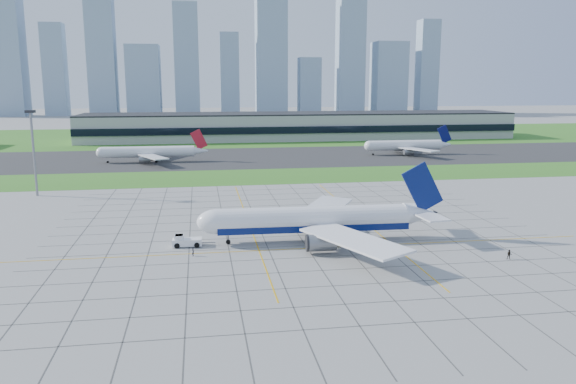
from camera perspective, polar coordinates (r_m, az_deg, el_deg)
name	(u,v)px	position (r m, az deg, el deg)	size (l,w,h in m)	color
ground	(306,246)	(117.41, 1.81, -5.47)	(1400.00, 1400.00, 0.00)	#9A9A95
grass_median	(259,176)	(204.43, -2.92, 1.59)	(700.00, 35.00, 0.04)	#347220
asphalt_taxiway	(247,157)	(258.62, -4.23, 3.54)	(700.00, 75.00, 0.04)	#383838
grass_far	(232,136)	(367.72, -5.70, 5.71)	(700.00, 145.00, 0.04)	#347220
apron_markings	(298,232)	(127.98, 1.07, -4.07)	(120.00, 130.00, 0.03)	#474744
terminal	(300,126)	(346.87, 1.19, 6.75)	(260.00, 43.00, 15.80)	#B7B7B2
light_mast	(33,142)	(183.01, -24.50, 4.63)	(2.50, 2.50, 25.60)	gray
city_skyline	(208,60)	(631.26, -8.09, 13.18)	(523.00, 32.40, 160.00)	#8FA6BB
airliner	(315,220)	(119.72, 2.76, -2.88)	(53.34, 54.02, 16.78)	white
pushback_tug	(186,241)	(118.59, -10.36, -4.93)	(8.87, 3.26, 2.46)	white
crew_near	(193,252)	(111.83, -9.61, -6.04)	(0.58, 0.38, 1.60)	black
crew_far	(509,255)	(116.24, 21.56, -5.93)	(0.94, 0.73, 1.93)	black
distant_jet_1	(150,152)	(248.35, -13.85, 3.99)	(44.53, 42.66, 14.08)	white
distant_jet_2	(406,145)	(273.15, 11.91, 4.67)	(40.91, 42.66, 14.08)	white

